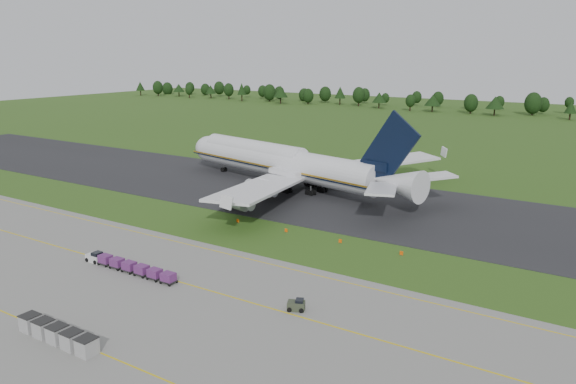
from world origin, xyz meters
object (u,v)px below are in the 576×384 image
Objects in this scene: baggage_train at (128,266)px; edge_markers at (312,236)px; aircraft at (285,163)px; uld_row at (57,334)px; utility_cart at (296,306)px.

baggage_train is 0.54× the size of edge_markers.
baggage_train is at bearing -80.04° from aircraft.
baggage_train is 19.94m from uld_row.
edge_markers is (14.16, 27.25, -0.60)m from baggage_train.
baggage_train is 1.50× the size of uld_row.
utility_cart is 27.71m from edge_markers.
uld_row is at bearing -75.61° from aircraft.
baggage_train is 30.72m from edge_markers.
uld_row reaches higher than edge_markers.
uld_row is 45.31m from edge_markers.
uld_row is 0.36× the size of edge_markers.
utility_cart is at bearing -55.80° from aircraft.
uld_row reaches higher than baggage_train.
aircraft is at bearing 130.11° from edge_markers.
aircraft is 56.72m from baggage_train.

